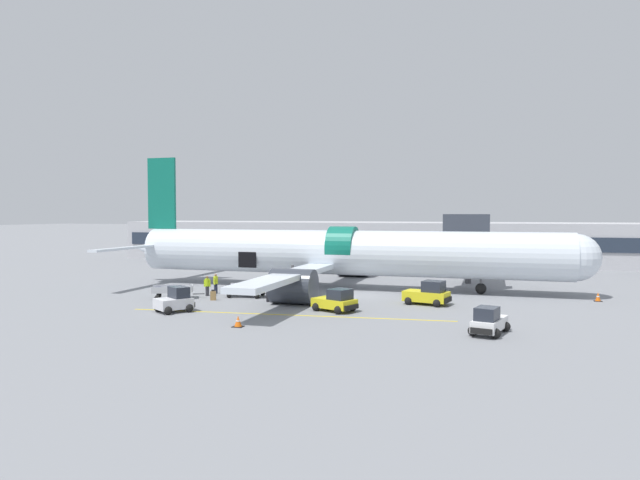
{
  "coord_description": "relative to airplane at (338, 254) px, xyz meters",
  "views": [
    {
      "loc": [
        10.64,
        -45.02,
        6.67
      ],
      "look_at": [
        -3.84,
        2.44,
        4.31
      ],
      "focal_mm": 32.0,
      "sensor_mm": 36.0,
      "label": 1
    }
  ],
  "objects": [
    {
      "name": "ground_crew_loader_a",
      "position": [
        -2.68,
        -6.41,
        -2.24
      ],
      "size": [
        0.56,
        0.37,
        1.61
      ],
      "color": "#1E2338",
      "rests_on": "ground_plane"
    },
    {
      "name": "baggage_tug_mid",
      "position": [
        8.68,
        -6.75,
        -2.33
      ],
      "size": [
        3.55,
        2.59,
        1.76
      ],
      "color": "yellow",
      "rests_on": "ground_plane"
    },
    {
      "name": "safety_cone_nose",
      "position": [
        20.79,
        -1.45,
        -2.77
      ],
      "size": [
        0.56,
        0.56,
        0.68
      ],
      "color": "black",
      "rests_on": "ground_plane"
    },
    {
      "name": "ground_crew_loader_b",
      "position": [
        -2.97,
        -8.92,
        -2.16
      ],
      "size": [
        0.45,
        0.62,
        1.77
      ],
      "color": "black",
      "rests_on": "ground_plane"
    },
    {
      "name": "ground_crew_helper",
      "position": [
        -8.84,
        -6.03,
        -2.23
      ],
      "size": [
        0.38,
        0.56,
        1.64
      ],
      "color": "#1E2338",
      "rests_on": "ground_plane"
    },
    {
      "name": "baggage_cart_queued",
      "position": [
        -10.72,
        -9.59,
        -2.57
      ],
      "size": [
        3.92,
        2.75,
        1.02
      ],
      "color": "#B7BABF",
      "rests_on": "ground_plane"
    },
    {
      "name": "suitcase_on_tarmac_upright",
      "position": [
        -7.27,
        -9.49,
        -2.73
      ],
      "size": [
        0.45,
        0.27,
        0.82
      ],
      "color": "olive",
      "rests_on": "ground_plane"
    },
    {
      "name": "baggage_tug_rear",
      "position": [
        -7.37,
        -14.77,
        -2.38
      ],
      "size": [
        2.74,
        2.84,
        1.69
      ],
      "color": "silver",
      "rests_on": "ground_plane"
    },
    {
      "name": "safety_cone_engine_left",
      "position": [
        -1.09,
        -18.22,
        -2.79
      ],
      "size": [
        0.62,
        0.62,
        0.65
      ],
      "color": "black",
      "rests_on": "ground_plane"
    },
    {
      "name": "baggage_tug_lead",
      "position": [
        2.99,
        -11.47,
        -2.41
      ],
      "size": [
        3.33,
        2.75,
        1.56
      ],
      "color": "yellow",
      "rests_on": "ground_plane"
    },
    {
      "name": "airplane",
      "position": [
        0.0,
        0.0,
        0.0
      ],
      "size": [
        41.95,
        36.82,
        11.99
      ],
      "color": "silver",
      "rests_on": "ground_plane"
    },
    {
      "name": "baggage_tug_spare",
      "position": [
        12.98,
        -16.05,
        -2.42
      ],
      "size": [
        2.28,
        3.47,
        1.56
      ],
      "color": "white",
      "rests_on": "ground_plane"
    },
    {
      "name": "jet_bridge_stub",
      "position": [
        10.9,
        6.2,
        1.64
      ],
      "size": [
        3.92,
        10.45,
        6.57
      ],
      "color": "#4C4C51",
      "rests_on": "ground_plane"
    },
    {
      "name": "ground_crew_driver",
      "position": [
        -1.65,
        -5.34,
        -2.21
      ],
      "size": [
        0.43,
        0.58,
        1.67
      ],
      "color": "black",
      "rests_on": "ground_plane"
    },
    {
      "name": "baggage_cart_loading",
      "position": [
        -5.49,
        -7.04,
        -2.6
      ],
      "size": [
        4.19,
        2.31,
        0.97
      ],
      "color": "#B7BABF",
      "rests_on": "ground_plane"
    },
    {
      "name": "terminal_strip",
      "position": [
        2.52,
        30.26,
        -0.39
      ],
      "size": [
        82.7,
        12.72,
        5.39
      ],
      "color": "#B2B2B7",
      "rests_on": "ground_plane"
    },
    {
      "name": "apron_marking_line",
      "position": [
        0.26,
        -13.73,
        -3.09
      ],
      "size": [
        21.75,
        2.14,
        0.01
      ],
      "color": "yellow",
      "rests_on": "ground_plane"
    },
    {
      "name": "ground_crew_supervisor",
      "position": [
        -8.84,
        -7.5,
        -2.24
      ],
      "size": [
        0.56,
        0.43,
        1.61
      ],
      "color": "#2D2D33",
      "rests_on": "ground_plane"
    },
    {
      "name": "ground_plane",
      "position": [
        2.52,
        -3.46,
        -3.09
      ],
      "size": [
        500.0,
        500.0,
        0.0
      ],
      "primitive_type": "plane",
      "color": "gray"
    }
  ]
}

